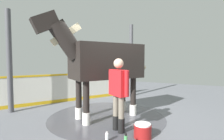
{
  "coord_description": "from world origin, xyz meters",
  "views": [
    {
      "loc": [
        4.4,
        1.98,
        1.63
      ],
      "look_at": [
        0.42,
        0.09,
        1.36
      ],
      "focal_mm": 28.23,
      "sensor_mm": 36.0,
      "label": 1
    }
  ],
  "objects_px": {
    "wash_bucket": "(143,131)",
    "bottle_shampoo": "(107,137)",
    "horse": "(103,62)",
    "handler": "(119,90)"
  },
  "relations": [
    {
      "from": "wash_bucket",
      "to": "bottle_shampoo",
      "type": "height_order",
      "value": "wash_bucket"
    },
    {
      "from": "horse",
      "to": "bottle_shampoo",
      "type": "relative_size",
      "value": 15.33
    },
    {
      "from": "wash_bucket",
      "to": "horse",
      "type": "bearing_deg",
      "value": -119.41
    },
    {
      "from": "handler",
      "to": "bottle_shampoo",
      "type": "bearing_deg",
      "value": -149.6
    },
    {
      "from": "handler",
      "to": "wash_bucket",
      "type": "bearing_deg",
      "value": -67.01
    },
    {
      "from": "handler",
      "to": "wash_bucket",
      "type": "distance_m",
      "value": 0.99
    },
    {
      "from": "bottle_shampoo",
      "to": "wash_bucket",
      "type": "bearing_deg",
      "value": 128.24
    },
    {
      "from": "horse",
      "to": "wash_bucket",
      "type": "relative_size",
      "value": 7.96
    },
    {
      "from": "handler",
      "to": "bottle_shampoo",
      "type": "xyz_separation_m",
      "value": [
        0.56,
        -0.01,
        -0.86
      ]
    },
    {
      "from": "bottle_shampoo",
      "to": "horse",
      "type": "bearing_deg",
      "value": -148.37
    }
  ]
}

